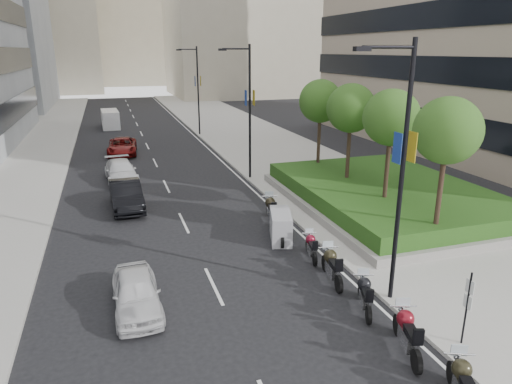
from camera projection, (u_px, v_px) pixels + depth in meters
name	position (u px, v px, depth m)	size (l,w,h in m)	color
ground	(289.00, 338.00, 14.24)	(160.00, 160.00, 0.00)	black
sidewalk_right	(260.00, 142.00, 44.12)	(10.00, 100.00, 0.15)	#9E9B93
sidewalk_left	(21.00, 157.00, 37.95)	(8.00, 100.00, 0.15)	#9E9B93
lane_edge	(206.00, 147.00, 42.58)	(0.12, 100.00, 0.01)	silver
lane_centre	(149.00, 150.00, 41.05)	(0.12, 100.00, 0.01)	silver
building_cream_left	(31.00, 8.00, 94.74)	(26.00, 24.00, 34.00)	#B7AD93
building_cream_centre	(125.00, 8.00, 118.19)	(30.00, 24.00, 38.00)	#B7AD93
planter	(386.00, 201.00, 26.16)	(10.00, 14.00, 0.40)	gray
hedge	(387.00, 191.00, 25.98)	(9.40, 13.40, 0.80)	#184313
tree_0	(447.00, 131.00, 18.76)	(2.80, 2.80, 6.30)	#332319
tree_1	(391.00, 118.00, 22.39)	(2.80, 2.80, 6.30)	#332319
tree_2	(351.00, 109.00, 26.03)	(2.80, 2.80, 6.30)	#332319
tree_3	(320.00, 101.00, 29.66)	(2.80, 2.80, 6.30)	#332319
lamp_post_0	(399.00, 164.00, 14.86)	(2.34, 0.45, 9.00)	black
lamp_post_1	(248.00, 106.00, 30.30)	(2.34, 0.45, 9.00)	black
lamp_post_2	(196.00, 86.00, 46.66)	(2.34, 0.45, 9.00)	black
parking_sign	(467.00, 305.00, 13.40)	(0.06, 0.32, 2.50)	black
motorcycle_1	(407.00, 332.00, 13.45)	(1.03, 2.38, 1.22)	black
motorcycle_2	(365.00, 294.00, 15.67)	(1.01, 2.10, 1.10)	black
motorcycle_3	(332.00, 266.00, 17.64)	(0.80, 2.40, 1.20)	black
motorcycle_4	(311.00, 246.00, 19.64)	(0.70, 1.96, 0.99)	black
motorcycle_5	(281.00, 226.00, 21.44)	(1.52, 2.43, 1.37)	black
motorcycle_6	(271.00, 209.00, 23.81)	(0.83, 2.47, 1.24)	black
car_a	(136.00, 293.00, 15.62)	(1.57, 3.89, 1.33)	silver
car_b	(126.00, 195.00, 25.76)	(1.65, 4.73, 1.56)	black
car_c	(121.00, 171.00, 31.14)	(1.96, 4.82, 1.40)	silver
car_d	(122.00, 146.00, 39.24)	(2.34, 5.07, 1.41)	maroon
delivery_van	(110.00, 120.00, 52.62)	(2.02, 4.81, 1.99)	white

